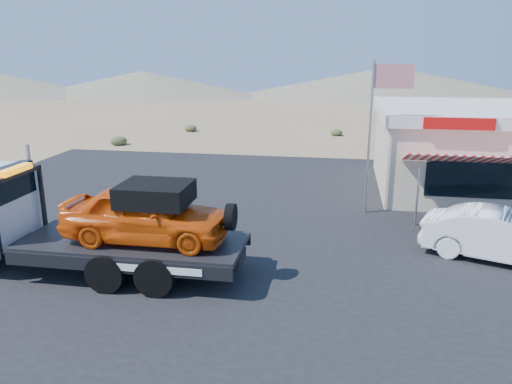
% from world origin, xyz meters
% --- Properties ---
extents(ground, '(120.00, 120.00, 0.00)m').
position_xyz_m(ground, '(0.00, 0.00, 0.00)').
color(ground, '#856A4C').
rests_on(ground, ground).
extents(asphalt_lot, '(32.00, 24.00, 0.02)m').
position_xyz_m(asphalt_lot, '(2.00, 3.00, 0.01)').
color(asphalt_lot, black).
rests_on(asphalt_lot, ground).
extents(tow_truck, '(9.21, 2.73, 3.08)m').
position_xyz_m(tow_truck, '(-3.87, -2.50, 1.66)').
color(tow_truck, black).
rests_on(tow_truck, asphalt_lot).
extents(white_sedan, '(5.03, 3.17, 1.56)m').
position_xyz_m(white_sedan, '(8.69, 0.41, 0.80)').
color(white_sedan, silver).
rests_on(white_sedan, asphalt_lot).
extents(jerky_store, '(10.40, 9.97, 3.90)m').
position_xyz_m(jerky_store, '(10.50, 8.97, 1.99)').
color(jerky_store, beige).
rests_on(jerky_store, asphalt_lot).
extents(flagpole, '(1.55, 0.10, 6.00)m').
position_xyz_m(flagpole, '(4.93, 4.50, 3.76)').
color(flagpole, '#99999E').
rests_on(flagpole, asphalt_lot).
extents(desert_scrub, '(24.52, 34.10, 0.62)m').
position_xyz_m(desert_scrub, '(-13.41, 9.58, 0.28)').
color(desert_scrub, '#363D20').
rests_on(desert_scrub, ground).
extents(distant_hills, '(126.00, 48.00, 4.20)m').
position_xyz_m(distant_hills, '(-9.77, 55.14, 1.89)').
color(distant_hills, '#726B59').
rests_on(distant_hills, ground).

